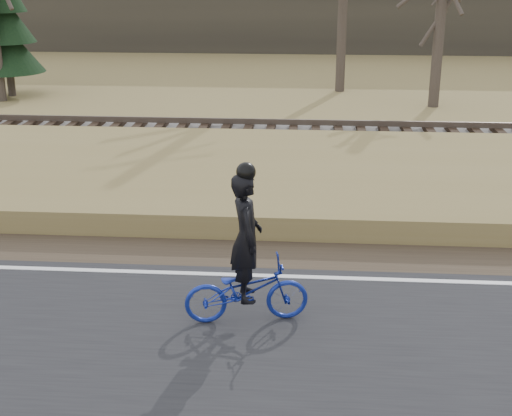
{
  "coord_description": "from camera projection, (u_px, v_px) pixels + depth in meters",
  "views": [
    {
      "loc": [
        5.79,
        -10.12,
        4.87
      ],
      "look_at": [
        5.0,
        0.5,
        1.1
      ],
      "focal_mm": 50.0,
      "sensor_mm": 36.0,
      "label": 1
    }
  ],
  "objects": [
    {
      "name": "bare_tree_right",
      "position": [
        441.0,
        13.0,
        23.42
      ],
      "size": [
        0.36,
        0.36,
        6.19
      ],
      "primitive_type": "cylinder",
      "color": "#443B32",
      "rests_on": "ground"
    },
    {
      "name": "railroad",
      "position": [
        89.0,
        130.0,
        18.89
      ],
      "size": [
        120.0,
        2.4,
        0.29
      ],
      "color": "black",
      "rests_on": "ballast"
    },
    {
      "name": "embankment",
      "position": [
        39.0,
        184.0,
        15.42
      ],
      "size": [
        120.0,
        5.0,
        0.44
      ],
      "primitive_type": "cube",
      "color": "olive",
      "rests_on": "ground"
    },
    {
      "name": "ballast",
      "position": [
        90.0,
        141.0,
        18.99
      ],
      "size": [
        120.0,
        3.0,
        0.45
      ],
      "primitive_type": "cube",
      "color": "slate",
      "rests_on": "ground"
    },
    {
      "name": "conifer",
      "position": [
        4.0,
        20.0,
        25.46
      ],
      "size": [
        2.6,
        2.6,
        5.77
      ],
      "color": "#443B32",
      "rests_on": "ground"
    },
    {
      "name": "cyclist",
      "position": [
        246.0,
        271.0,
        9.73
      ],
      "size": [
        1.8,
        0.91,
        2.29
      ],
      "rotation": [
        0.0,
        0.0,
        1.76
      ],
      "color": "navy",
      "rests_on": "road"
    }
  ]
}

